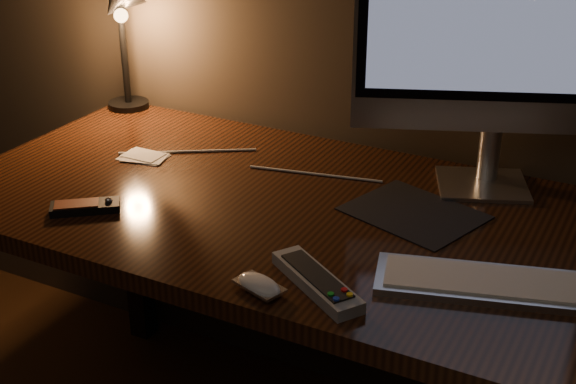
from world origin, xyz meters
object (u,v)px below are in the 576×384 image
at_px(desk, 330,250).
at_px(mouse, 259,286).
at_px(monitor, 500,23).
at_px(keyboard, 511,285).
at_px(tv_remote, 317,281).
at_px(desk_lamp, 120,20).
at_px(media_remote, 85,207).

distance_m(desk, mouse, 0.42).
height_order(desk, mouse, mouse).
distance_m(monitor, keyboard, 0.54).
bearing_deg(keyboard, tv_remote, -170.21).
bearing_deg(desk, mouse, -83.55).
xyz_separation_m(desk, tv_remote, (0.13, -0.34, 0.14)).
distance_m(keyboard, desk_lamp, 1.24).
distance_m(monitor, media_remote, 0.91).
height_order(mouse, media_remote, media_remote).
bearing_deg(media_remote, monitor, -2.77).
height_order(monitor, mouse, monitor).
height_order(mouse, desk_lamp, desk_lamp).
bearing_deg(desk, media_remote, -145.35).
bearing_deg(tv_remote, mouse, -112.91).
xyz_separation_m(monitor, media_remote, (-0.69, -0.49, -0.35)).
height_order(monitor, media_remote, monitor).
xyz_separation_m(media_remote, desk_lamp, (-0.29, 0.52, 0.24)).
height_order(monitor, tv_remote, monitor).
xyz_separation_m(monitor, tv_remote, (-0.14, -0.53, -0.35)).
bearing_deg(monitor, mouse, -133.01).
bearing_deg(tv_remote, desk, 143.65).
distance_m(mouse, tv_remote, 0.10).
distance_m(media_remote, tv_remote, 0.55).
bearing_deg(desk, keyboard, -24.03).
bearing_deg(monitor, desk_lamp, 155.80).
relative_size(media_remote, tv_remote, 0.66).
height_order(media_remote, tv_remote, tv_remote).
relative_size(monitor, desk_lamp, 1.63).
bearing_deg(monitor, media_remote, -166.88).
height_order(keyboard, mouse, same).
bearing_deg(keyboard, media_remote, 170.43).
bearing_deg(mouse, desk, 114.73).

